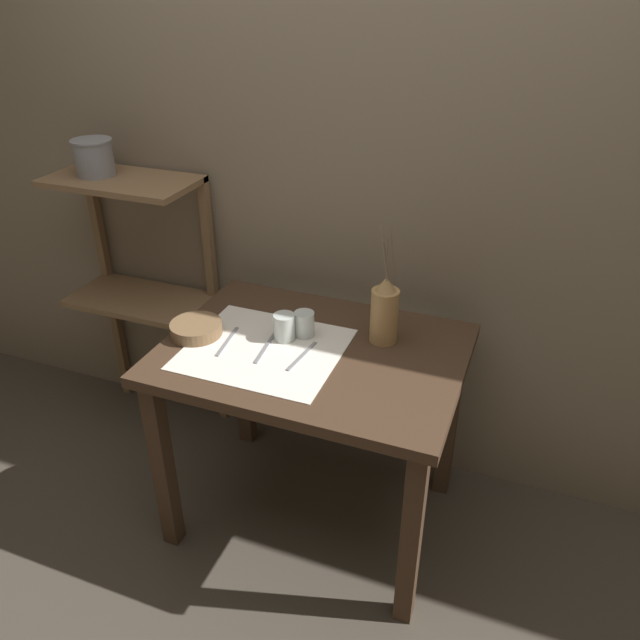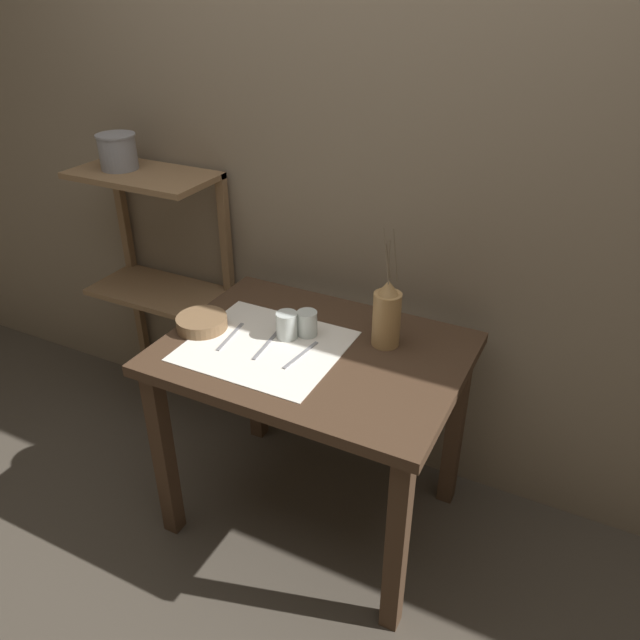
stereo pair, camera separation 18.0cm
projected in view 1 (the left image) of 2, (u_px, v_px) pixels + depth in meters
ground_plane at (314, 511)px, 2.51m from camera, size 12.00×12.00×0.00m
stone_wall_back at (360, 186)px, 2.30m from camera, size 7.00×0.06×2.40m
wooden_table at (313, 378)px, 2.18m from camera, size 1.02×0.75×0.78m
wooden_shelf_unit at (139, 258)px, 2.63m from camera, size 0.60×0.31×1.19m
linen_cloth at (264, 349)px, 2.12m from camera, size 0.52×0.46×0.00m
pitcher_with_flowers at (384, 312)px, 2.11m from camera, size 0.10×0.10×0.42m
wooden_bowl at (196, 329)px, 2.19m from camera, size 0.18×0.18×0.05m
glass_tumbler_near at (284, 327)px, 2.15m from camera, size 0.08×0.08×0.09m
glass_tumbler_far at (304, 324)px, 2.17m from camera, size 0.07×0.07×0.09m
fork_inner at (227, 341)px, 2.15m from camera, size 0.04×0.19×0.00m
knife_center at (265, 348)px, 2.12m from camera, size 0.03×0.19×0.00m
fork_outer at (302, 356)px, 2.07m from camera, size 0.03×0.19×0.00m
metal_pot_large at (94, 156)px, 2.42m from camera, size 0.16×0.16×0.14m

